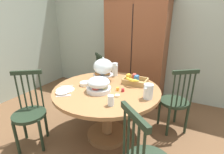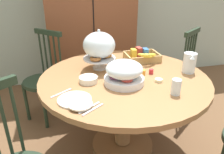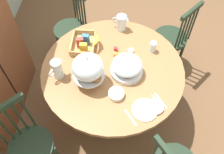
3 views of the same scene
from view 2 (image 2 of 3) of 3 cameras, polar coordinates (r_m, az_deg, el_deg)
wooden_armoire at (r=2.93m, az=-5.77°, el=15.08°), size 1.18×0.60×1.96m
dining_table at (r=1.83m, az=3.05°, el=-4.94°), size 1.35×1.35×0.74m
windsor_chair_near_window at (r=2.64m, az=16.23°, el=1.14°), size 0.46×0.46×0.97m
windsor_chair_by_cabinet at (r=2.45m, az=-17.46°, el=-0.93°), size 0.47×0.47×0.97m
pastry_stand_with_dome at (r=1.83m, az=-3.40°, el=8.00°), size 0.28×0.28×0.34m
fruit_platter_covered at (r=1.59m, az=3.23°, el=1.12°), size 0.30×0.30×0.18m
orange_juice_pitcher at (r=1.90m, az=19.69°, el=3.36°), size 0.11×0.18×0.17m
milk_pitcher at (r=2.14m, az=-3.70°, el=7.43°), size 0.16×0.12×0.20m
cereal_basket at (r=2.08m, az=7.84°, el=5.40°), size 0.32×0.30×0.12m
china_plate_large at (r=1.42m, az=-9.87°, el=-5.87°), size 0.22×0.22×0.01m
china_plate_small at (r=1.34m, az=-8.31°, el=-7.12°), size 0.15×0.15×0.01m
cereal_bowl at (r=1.64m, az=-6.23°, el=-0.66°), size 0.14×0.14×0.04m
drinking_glass at (r=1.51m, az=16.56°, el=-2.53°), size 0.06×0.06×0.11m
butter_dish at (r=1.68m, az=12.20°, el=-0.84°), size 0.06×0.06×0.02m
jam_jar_strawberry at (r=1.81m, az=10.29°, el=1.43°), size 0.04×0.04×0.04m
jam_jar_apricot at (r=1.78m, az=8.23°, el=1.23°), size 0.04×0.04×0.04m
table_knife at (r=1.33m, az=-5.96°, el=-8.05°), size 0.15×0.11×0.01m
dinner_fork at (r=1.31m, az=-5.05°, el=-8.53°), size 0.15×0.11×0.01m
soup_spoon at (r=1.52m, az=-13.24°, el=-4.15°), size 0.15×0.11×0.01m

